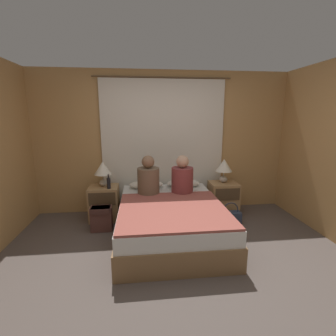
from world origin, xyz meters
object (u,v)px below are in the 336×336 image
bed (170,220)px  backpack_on_floor (101,217)px  pillow_left (146,184)px  pillow_right (183,183)px  nightstand_right (223,198)px  person_left_in_bed (148,179)px  lamp_right (224,167)px  nightstand_left (104,203)px  lamp_left (103,170)px  beer_bottle_on_left_stand (109,183)px  person_right_in_bed (182,178)px  handbag_on_floor (230,217)px

bed → backpack_on_floor: 1.07m
pillow_left → pillow_right: (0.65, 0.00, 0.00)m
nightstand_right → person_left_in_bed: person_left_in_bed is taller
nightstand_right → lamp_right: 0.57m
nightstand_left → lamp_right: 2.15m
lamp_left → person_left_in_bed: person_left_in_bed is taller
beer_bottle_on_left_stand → person_left_in_bed: bearing=-13.8°
lamp_left → person_right_in_bed: 1.32m
nightstand_right → handbag_on_floor: nightstand_right is taller
lamp_left → handbag_on_floor: size_ratio=1.17×
lamp_left → person_left_in_bed: 0.81m
handbag_on_floor → lamp_right: bearing=89.5°
person_left_in_bed → person_right_in_bed: 0.54m
nightstand_left → person_left_in_bed: 0.92m
pillow_right → handbag_on_floor: (0.71, -0.48, -0.46)m
pillow_left → nightstand_right: bearing=-3.5°
pillow_left → pillow_right: 0.65m
pillow_right → beer_bottle_on_left_stand: 1.27m
person_left_in_bed → beer_bottle_on_left_stand: person_left_in_bed is taller
bed → nightstand_right: 1.26m
lamp_right → beer_bottle_on_left_stand: bearing=-175.4°
bed → lamp_right: bearing=35.7°
lamp_right → backpack_on_floor: 2.21m
lamp_right → lamp_left: bearing=180.0°
nightstand_left → nightstand_right: bearing=0.0°
beer_bottle_on_left_stand → pillow_left: bearing=18.6°
lamp_left → lamp_right: 2.07m
person_left_in_bed → lamp_left: bearing=157.1°
bed → nightstand_right: bearing=34.4°
nightstand_left → person_left_in_bed: (0.74, -0.28, 0.47)m
nightstand_right → lamp_left: lamp_left is taller
lamp_left → lamp_right: (2.07, 0.00, 0.00)m
pillow_right → handbag_on_floor: bearing=-33.9°
person_right_in_bed → beer_bottle_on_left_stand: person_right_in_bed is taller
pillow_left → person_right_in_bed: (0.57, -0.36, 0.19)m
beer_bottle_on_left_stand → handbag_on_floor: bearing=-7.9°
lamp_right → person_left_in_bed: 1.37m
lamp_left → lamp_right: same height
person_right_in_bed → person_left_in_bed: bearing=180.0°
bed → lamp_right: (1.04, 0.75, 0.61)m
bed → nightstand_left: bearing=145.6°
lamp_right → nightstand_right: bearing=-90.0°
nightstand_left → person_left_in_bed: bearing=-20.5°
pillow_left → beer_bottle_on_left_stand: size_ratio=2.46×
backpack_on_floor → handbag_on_floor: 2.06m
nightstand_right → backpack_on_floor: (-2.06, -0.42, -0.08)m
lamp_left → backpack_on_floor: bearing=-88.7°
nightstand_left → backpack_on_floor: (0.01, -0.42, -0.08)m
lamp_left → beer_bottle_on_left_stand: (0.11, -0.16, -0.19)m
lamp_left → pillow_left: bearing=3.8°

